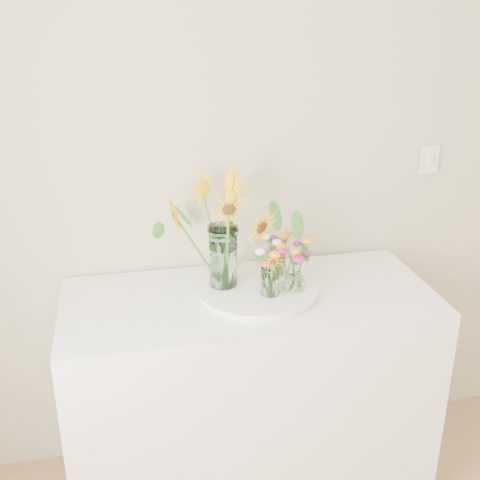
{
  "coord_description": "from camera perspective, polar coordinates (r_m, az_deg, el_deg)",
  "views": [
    {
      "loc": [
        -0.98,
        -0.03,
        1.95
      ],
      "look_at": [
        -0.56,
        1.92,
        1.13
      ],
      "focal_mm": 45.0,
      "sensor_mm": 36.0,
      "label": 1
    }
  ],
  "objects": [
    {
      "name": "small_vase_c",
      "position": [
        2.36,
        3.44,
        -2.05
      ],
      "size": [
        0.07,
        0.07,
        0.11
      ],
      "primitive_type": "cylinder",
      "rotation": [
        0.0,
        0.0,
        -0.09
      ],
      "color": "white",
      "rests_on": "tray"
    },
    {
      "name": "sunflower_bouquet",
      "position": [
        2.19,
        -1.63,
        0.97
      ],
      "size": [
        0.65,
        0.65,
        0.46
      ],
      "primitive_type": null,
      "rotation": [
        0.0,
        0.0,
        0.05
      ],
      "color": "#FFBB05",
      "rests_on": "tray"
    },
    {
      "name": "wildflower_posy_a",
      "position": [
        2.17,
        2.89,
        -2.87
      ],
      "size": [
        0.17,
        0.17,
        0.2
      ],
      "primitive_type": null,
      "color": "orange",
      "rests_on": "tray"
    },
    {
      "name": "small_vase_b",
      "position": [
        2.24,
        5.15,
        -3.42
      ],
      "size": [
        0.1,
        0.1,
        0.12
      ],
      "primitive_type": null,
      "rotation": [
        0.0,
        0.0,
        -0.35
      ],
      "color": "white",
      "rests_on": "tray"
    },
    {
      "name": "mason_jar",
      "position": [
        2.24,
        -1.6,
        -1.56
      ],
      "size": [
        0.11,
        0.11,
        0.24
      ],
      "primitive_type": "cylinder",
      "rotation": [
        0.0,
        0.0,
        0.05
      ],
      "color": "#9DD0C5",
      "rests_on": "tray"
    },
    {
      "name": "counter",
      "position": [
        2.51,
        0.84,
        -14.43
      ],
      "size": [
        1.4,
        0.6,
        0.9
      ],
      "primitive_type": "cube",
      "color": "white",
      "rests_on": "ground_plane"
    },
    {
      "name": "small_vase_a",
      "position": [
        2.19,
        2.87,
        -3.94
      ],
      "size": [
        0.07,
        0.07,
        0.11
      ],
      "primitive_type": "cylinder",
      "rotation": [
        0.0,
        0.0,
        0.06
      ],
      "color": "white",
      "rests_on": "tray"
    },
    {
      "name": "wildflower_posy_c",
      "position": [
        2.34,
        3.47,
        -1.05
      ],
      "size": [
        0.2,
        0.2,
        0.2
      ],
      "primitive_type": null,
      "color": "orange",
      "rests_on": "tray"
    },
    {
      "name": "wildflower_posy_b",
      "position": [
        2.22,
        5.19,
        -2.37
      ],
      "size": [
        0.21,
        0.21,
        0.21
      ],
      "primitive_type": null,
      "color": "orange",
      "rests_on": "tray"
    },
    {
      "name": "tray",
      "position": [
        2.28,
        1.62,
        -4.81
      ],
      "size": [
        0.44,
        0.44,
        0.02
      ],
      "primitive_type": "cylinder",
      "color": "white",
      "rests_on": "counter"
    }
  ]
}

